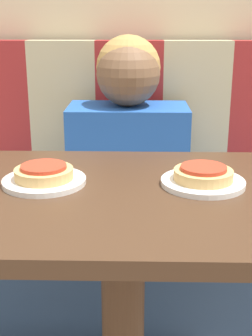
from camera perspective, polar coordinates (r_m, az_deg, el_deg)
The scene contains 8 objects.
booth_seat at distance 1.77m, azimuth 0.23°, elevation -12.89°, with size 1.22×0.47×0.44m.
booth_backrest at distance 1.76m, azimuth 0.39°, elevation 5.42°, with size 1.22×0.07×0.60m.
dining_table at distance 1.05m, azimuth -0.39°, elevation -9.16°, with size 0.91×0.60×0.78m.
person at distance 1.56m, azimuth 0.26°, elevation 4.16°, with size 0.39×0.24×0.63m.
plate_left at distance 1.05m, azimuth -9.93°, elevation -1.58°, with size 0.19×0.19×0.01m.
plate_right at distance 1.04m, azimuth 9.35°, elevation -1.74°, with size 0.19×0.19×0.01m.
pizza_left at distance 1.05m, azimuth -9.99°, elevation -0.53°, with size 0.13×0.13×0.03m.
pizza_right at distance 1.04m, azimuth 9.40°, elevation -0.68°, with size 0.13×0.13×0.03m.
Camera 1 is at (0.03, -0.93, 1.13)m, focal length 50.00 mm.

